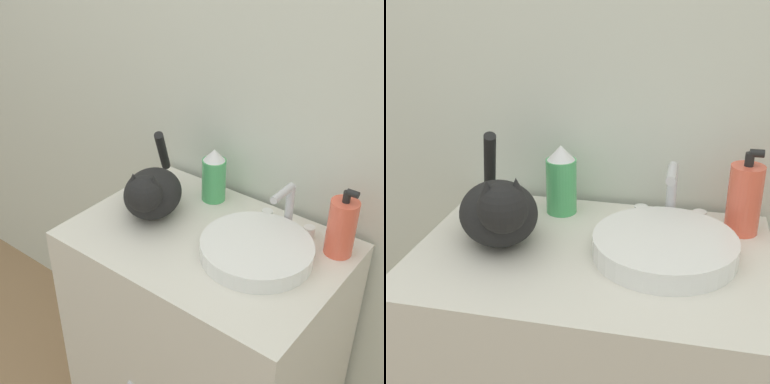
# 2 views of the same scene
# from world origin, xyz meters

# --- Properties ---
(wall_back) EXTENTS (6.00, 0.05, 2.50)m
(wall_back) POSITION_xyz_m (0.00, 0.57, 1.25)
(wall_back) COLOR silver
(wall_back) RESTS_ON ground_plane
(vanity_cabinet) EXTENTS (0.76, 0.54, 0.91)m
(vanity_cabinet) POSITION_xyz_m (0.00, 0.26, 0.46)
(vanity_cabinet) COLOR silver
(vanity_cabinet) RESTS_ON ground_plane
(sink_basin) EXTENTS (0.30, 0.30, 0.05)m
(sink_basin) POSITION_xyz_m (0.15, 0.28, 0.93)
(sink_basin) COLOR white
(sink_basin) RESTS_ON vanity_cabinet
(faucet) EXTENTS (0.17, 0.11, 0.15)m
(faucet) POSITION_xyz_m (0.15, 0.43, 0.98)
(faucet) COLOR silver
(faucet) RESTS_ON vanity_cabinet
(cat) EXTENTS (0.25, 0.32, 0.22)m
(cat) POSITION_xyz_m (-0.20, 0.26, 0.99)
(cat) COLOR black
(cat) RESTS_ON vanity_cabinet
(soap_bottle) EXTENTS (0.08, 0.08, 0.20)m
(soap_bottle) POSITION_xyz_m (0.31, 0.43, 0.99)
(soap_bottle) COLOR #EF6047
(soap_bottle) RESTS_ON vanity_cabinet
(spray_bottle) EXTENTS (0.07, 0.07, 0.17)m
(spray_bottle) POSITION_xyz_m (-0.11, 0.44, 0.99)
(spray_bottle) COLOR #4CB266
(spray_bottle) RESTS_ON vanity_cabinet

